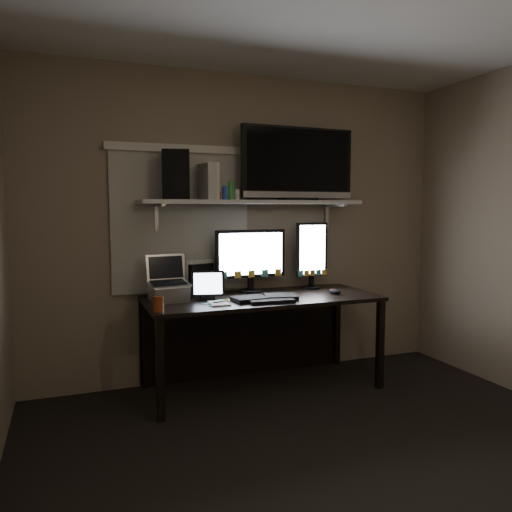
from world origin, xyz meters
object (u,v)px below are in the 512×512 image
mouse (335,291)px  tv (298,164)px  desk (257,316)px  monitor_portrait (312,255)px  cup (159,304)px  speaker (176,175)px  game_console (208,182)px  monitor_landscape (251,260)px  keyboard (265,298)px  tablet (207,285)px  laptop (169,279)px

mouse → tv: bearing=108.6°
desk → monitor_portrait: bearing=9.9°
desk → cup: (-0.85, -0.40, 0.23)m
mouse → speaker: speaker is taller
mouse → tv: (-0.20, 0.29, 1.03)m
monitor_portrait → tv: size_ratio=0.58×
monitor_portrait → speaker: bearing=177.9°
monitor_portrait → mouse: size_ratio=4.95×
monitor_portrait → mouse: bearing=-83.1°
monitor_portrait → game_console: game_console is taller
monitor_landscape → keyboard: bearing=-94.8°
tablet → cup: (-0.42, -0.30, -0.06)m
mouse → game_console: size_ratio=0.42×
keyboard → laptop: size_ratio=1.53×
game_console → cup: bearing=-147.7°
desk → cup: size_ratio=17.27×
speaker → keyboard: bearing=-16.9°
monitor_landscape → tv: 0.88m
keyboard → mouse: (0.62, 0.04, 0.01)m
laptop → tv: bearing=2.0°
keyboard → mouse: 0.62m
game_console → monitor_portrait: bearing=-9.4°
cup → speaker: speaker is taller
monitor_portrait → tv: tv is taller
laptop → tablet: bearing=-12.1°
keyboard → laptop: 0.73m
desk → speaker: 1.27m
monitor_portrait → keyboard: bearing=-150.6°
cup → speaker: bearing=64.2°
cup → mouse: bearing=7.0°
game_console → laptop: bearing=-171.6°
monitor_portrait → mouse: (0.05, -0.31, -0.27)m
monitor_landscape → cup: 1.00m
tablet → keyboard: bearing=-10.6°
tablet → speaker: bearing=145.7°
tablet → monitor_portrait: bearing=22.1°
mouse → game_console: game_console is taller
mouse → laptop: (-1.31, 0.16, 0.15)m
speaker → tablet: bearing=-31.7°
keyboard → laptop: bearing=168.3°
tablet → laptop: 0.29m
keyboard → game_console: game_console is taller
monitor_landscape → desk: bearing=-85.1°
monitor_landscape → tablet: monitor_landscape is taller
desk → tablet: (-0.43, -0.10, 0.29)m
cup → game_console: (0.48, 0.46, 0.84)m
monitor_landscape → mouse: bearing=-30.7°
desk → laptop: (-0.72, -0.06, 0.34)m
monitor_portrait → cup: 1.49m
desk → speaker: size_ratio=4.91×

